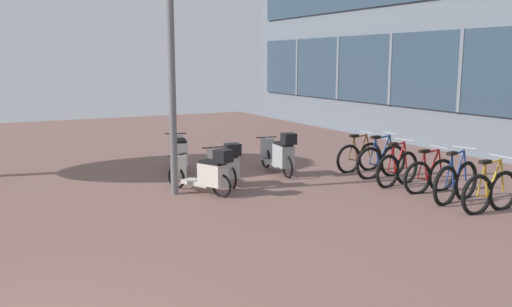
{
  "coord_description": "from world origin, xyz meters",
  "views": [
    {
      "loc": [
        0.24,
        -4.49,
        2.57
      ],
      "look_at": [
        3.98,
        2.74,
        1.16
      ],
      "focal_mm": 38.03,
      "sensor_mm": 36.0,
      "label": 1
    }
  ],
  "objects_px": {
    "scooter_mid": "(207,173)",
    "scooter_extra": "(179,154)",
    "scooter_far": "(280,154)",
    "bicycle_rack_04": "(381,161)",
    "bicycle_rack_02": "(430,176)",
    "bicycle_rack_05": "(359,157)",
    "scooter_near": "(226,165)",
    "bicycle_rack_03": "(397,169)",
    "bicycle_rack_00": "(490,192)",
    "lamp_post": "(170,25)",
    "bicycle_rack_01": "(456,182)"
  },
  "relations": [
    {
      "from": "bicycle_rack_01",
      "to": "scooter_near",
      "type": "distance_m",
      "value": 4.51
    },
    {
      "from": "bicycle_rack_01",
      "to": "bicycle_rack_03",
      "type": "bearing_deg",
      "value": 91.46
    },
    {
      "from": "bicycle_rack_04",
      "to": "scooter_extra",
      "type": "height_order",
      "value": "bicycle_rack_04"
    },
    {
      "from": "scooter_extra",
      "to": "lamp_post",
      "type": "xyz_separation_m",
      "value": [
        -0.8,
        -2.0,
        2.78
      ]
    },
    {
      "from": "bicycle_rack_01",
      "to": "bicycle_rack_04",
      "type": "height_order",
      "value": "bicycle_rack_01"
    },
    {
      "from": "bicycle_rack_01",
      "to": "scooter_mid",
      "type": "height_order",
      "value": "bicycle_rack_01"
    },
    {
      "from": "scooter_near",
      "to": "scooter_extra",
      "type": "height_order",
      "value": "scooter_near"
    },
    {
      "from": "bicycle_rack_04",
      "to": "bicycle_rack_02",
      "type": "bearing_deg",
      "value": -92.43
    },
    {
      "from": "bicycle_rack_01",
      "to": "bicycle_rack_05",
      "type": "relative_size",
      "value": 1.08
    },
    {
      "from": "scooter_mid",
      "to": "bicycle_rack_04",
      "type": "bearing_deg",
      "value": -5.04
    },
    {
      "from": "bicycle_rack_05",
      "to": "scooter_far",
      "type": "xyz_separation_m",
      "value": [
        -1.81,
        0.55,
        0.12
      ]
    },
    {
      "from": "bicycle_rack_03",
      "to": "bicycle_rack_05",
      "type": "xyz_separation_m",
      "value": [
        0.2,
        1.51,
        -0.01
      ]
    },
    {
      "from": "bicycle_rack_00",
      "to": "scooter_mid",
      "type": "bearing_deg",
      "value": 138.56
    },
    {
      "from": "bicycle_rack_04",
      "to": "bicycle_rack_00",
      "type": "bearing_deg",
      "value": -93.45
    },
    {
      "from": "bicycle_rack_05",
      "to": "scooter_near",
      "type": "distance_m",
      "value": 3.34
    },
    {
      "from": "lamp_post",
      "to": "bicycle_rack_00",
      "type": "bearing_deg",
      "value": -39.91
    },
    {
      "from": "bicycle_rack_05",
      "to": "scooter_extra",
      "type": "height_order",
      "value": "bicycle_rack_05"
    },
    {
      "from": "bicycle_rack_05",
      "to": "lamp_post",
      "type": "xyz_separation_m",
      "value": [
        -4.56,
        -0.12,
        2.86
      ]
    },
    {
      "from": "scooter_far",
      "to": "bicycle_rack_05",
      "type": "bearing_deg",
      "value": -16.88
    },
    {
      "from": "bicycle_rack_02",
      "to": "bicycle_rack_03",
      "type": "distance_m",
      "value": 0.77
    },
    {
      "from": "bicycle_rack_04",
      "to": "scooter_near",
      "type": "distance_m",
      "value": 3.48
    },
    {
      "from": "bicycle_rack_02",
      "to": "bicycle_rack_03",
      "type": "height_order",
      "value": "bicycle_rack_03"
    },
    {
      "from": "bicycle_rack_04",
      "to": "bicycle_rack_03",
      "type": "bearing_deg",
      "value": -105.99
    },
    {
      "from": "bicycle_rack_03",
      "to": "scooter_far",
      "type": "xyz_separation_m",
      "value": [
        -1.61,
        2.06,
        0.11
      ]
    },
    {
      "from": "scooter_near",
      "to": "bicycle_rack_04",
      "type": "bearing_deg",
      "value": -15.63
    },
    {
      "from": "scooter_near",
      "to": "scooter_far",
      "type": "distance_m",
      "value": 1.57
    },
    {
      "from": "bicycle_rack_02",
      "to": "bicycle_rack_03",
      "type": "relative_size",
      "value": 0.97
    },
    {
      "from": "bicycle_rack_00",
      "to": "scooter_mid",
      "type": "distance_m",
      "value": 5.11
    },
    {
      "from": "scooter_mid",
      "to": "scooter_extra",
      "type": "xyz_separation_m",
      "value": [
        0.25,
        2.29,
        0.0
      ]
    },
    {
      "from": "bicycle_rack_03",
      "to": "scooter_extra",
      "type": "height_order",
      "value": "bicycle_rack_03"
    },
    {
      "from": "bicycle_rack_00",
      "to": "lamp_post",
      "type": "xyz_separation_m",
      "value": [
        -4.39,
        3.67,
        2.85
      ]
    },
    {
      "from": "bicycle_rack_03",
      "to": "lamp_post",
      "type": "xyz_separation_m",
      "value": [
        -4.35,
        1.4,
        2.85
      ]
    },
    {
      "from": "scooter_mid",
      "to": "scooter_far",
      "type": "distance_m",
      "value": 2.39
    },
    {
      "from": "scooter_far",
      "to": "lamp_post",
      "type": "height_order",
      "value": "lamp_post"
    },
    {
      "from": "bicycle_rack_05",
      "to": "scooter_near",
      "type": "xyz_separation_m",
      "value": [
        -3.34,
        0.18,
        0.09
      ]
    },
    {
      "from": "scooter_mid",
      "to": "bicycle_rack_02",
      "type": "bearing_deg",
      "value": -25.32
    },
    {
      "from": "bicycle_rack_01",
      "to": "lamp_post",
      "type": "bearing_deg",
      "value": 146.44
    },
    {
      "from": "bicycle_rack_01",
      "to": "bicycle_rack_03",
      "type": "xyz_separation_m",
      "value": [
        -0.04,
        1.51,
        -0.01
      ]
    },
    {
      "from": "scooter_near",
      "to": "scooter_far",
      "type": "height_order",
      "value": "scooter_far"
    },
    {
      "from": "bicycle_rack_00",
      "to": "lamp_post",
      "type": "bearing_deg",
      "value": 140.09
    },
    {
      "from": "bicycle_rack_03",
      "to": "bicycle_rack_04",
      "type": "bearing_deg",
      "value": 74.01
    },
    {
      "from": "bicycle_rack_02",
      "to": "bicycle_rack_05",
      "type": "relative_size",
      "value": 0.97
    },
    {
      "from": "bicycle_rack_04",
      "to": "bicycle_rack_05",
      "type": "height_order",
      "value": "bicycle_rack_04"
    },
    {
      "from": "scooter_mid",
      "to": "scooter_far",
      "type": "height_order",
      "value": "scooter_far"
    },
    {
      "from": "bicycle_rack_03",
      "to": "scooter_mid",
      "type": "xyz_separation_m",
      "value": [
        -3.8,
        1.11,
        0.08
      ]
    },
    {
      "from": "bicycle_rack_00",
      "to": "bicycle_rack_02",
      "type": "bearing_deg",
      "value": 85.54
    },
    {
      "from": "bicycle_rack_05",
      "to": "scooter_mid",
      "type": "xyz_separation_m",
      "value": [
        -4.0,
        -0.4,
        0.09
      ]
    },
    {
      "from": "scooter_mid",
      "to": "lamp_post",
      "type": "height_order",
      "value": "lamp_post"
    },
    {
      "from": "bicycle_rack_05",
      "to": "lamp_post",
      "type": "bearing_deg",
      "value": -178.55
    },
    {
      "from": "scooter_mid",
      "to": "bicycle_rack_03",
      "type": "bearing_deg",
      "value": -16.32
    }
  ]
}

